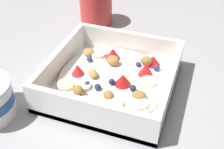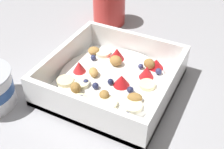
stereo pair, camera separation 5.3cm
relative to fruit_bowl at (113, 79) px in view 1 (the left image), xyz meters
name	(u,v)px [view 1 (the left image)]	position (x,y,z in m)	size (l,w,h in m)	color
ground_plane	(105,81)	(0.01, 0.02, -0.02)	(2.40, 2.40, 0.00)	#9E9EA3
fruit_bowl	(113,79)	(0.00, 0.00, 0.00)	(0.22, 0.22, 0.06)	white
coffee_mug	(96,6)	(0.23, 0.12, 0.03)	(0.10, 0.09, 0.09)	red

